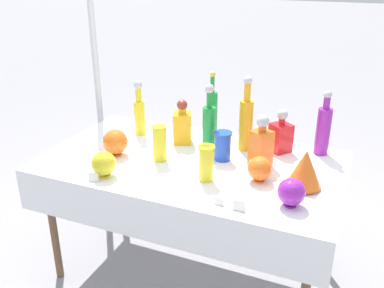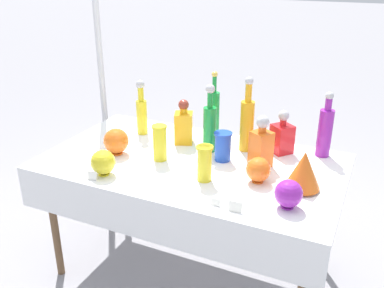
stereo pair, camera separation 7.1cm
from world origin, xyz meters
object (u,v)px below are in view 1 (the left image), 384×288
tall_bottle_2 (209,124)px  cardboard_box_behind_left (252,177)px  round_bowl_2 (104,164)px  square_decanter_0 (261,144)px  slender_vase_0 (160,142)px  slender_vase_2 (223,145)px  tall_bottle_4 (139,112)px  fluted_vase_0 (305,168)px  square_decanter_1 (281,135)px  cardboard_box_behind_right (209,170)px  tall_bottle_3 (246,121)px  canopy_pole (98,94)px  tall_bottle_1 (212,111)px  tall_bottle_0 (323,128)px  round_bowl_0 (115,142)px  round_bowl_3 (291,192)px  slender_vase_1 (206,162)px  round_bowl_1 (260,169)px  square_decanter_2 (182,125)px

tall_bottle_2 → cardboard_box_behind_left: (0.05, 0.87, -0.75)m
tall_bottle_2 → round_bowl_2: size_ratio=2.94×
square_decanter_0 → cardboard_box_behind_left: 1.21m
slender_vase_0 → slender_vase_2: (0.32, 0.14, -0.02)m
tall_bottle_4 → fluted_vase_0: (1.09, -0.31, -0.05)m
square_decanter_1 → cardboard_box_behind_right: bearing=134.7°
tall_bottle_2 → tall_bottle_3: 0.22m
square_decanter_0 → slender_vase_0: square_decanter_0 is taller
tall_bottle_3 → canopy_pole: 1.25m
tall_bottle_1 → slender_vase_2: size_ratio=2.53×
tall_bottle_0 → canopy_pole: bearing=173.7°
round_bowl_0 → cardboard_box_behind_left: 1.41m
round_bowl_2 → fluted_vase_0: bearing=16.1°
tall_bottle_4 → slender_vase_0: tall_bottle_4 is taller
tall_bottle_0 → square_decanter_0: size_ratio=1.30×
round_bowl_3 → tall_bottle_4: bearing=154.7°
tall_bottle_4 → cardboard_box_behind_left: size_ratio=0.67×
tall_bottle_0 → slender_vase_2: (-0.50, -0.30, -0.07)m
slender_vase_0 → slender_vase_1: slender_vase_0 is taller
canopy_pole → tall_bottle_3: bearing=-13.3°
tall_bottle_3 → slender_vase_2: bearing=-110.8°
cardboard_box_behind_left → round_bowl_0: bearing=-114.7°
tall_bottle_0 → tall_bottle_1: size_ratio=0.90×
tall_bottle_3 → cardboard_box_behind_right: tall_bottle_3 is taller
tall_bottle_2 → cardboard_box_behind_left: tall_bottle_2 is taller
tall_bottle_0 → square_decanter_1: tall_bottle_0 is taller
round_bowl_3 → slender_vase_1: bearing=169.5°
tall_bottle_3 → tall_bottle_4: size_ratio=1.25×
round_bowl_1 → slender_vase_1: bearing=-159.2°
tall_bottle_1 → round_bowl_0: 0.64m
slender_vase_2 → slender_vase_0: bearing=-155.9°
tall_bottle_1 → cardboard_box_behind_left: size_ratio=0.79×
tall_bottle_4 → cardboard_box_behind_left: (0.55, 0.80, -0.73)m
square_decanter_1 → cardboard_box_behind_right: square_decanter_1 is taller
tall_bottle_4 → cardboard_box_behind_left: 1.21m
tall_bottle_2 → slender_vase_1: (0.12, -0.35, -0.06)m
tall_bottle_2 → round_bowl_3: tall_bottle_2 is taller
round_bowl_1 → round_bowl_2: 0.80m
square_decanter_1 → canopy_pole: size_ratio=0.11×
slender_vase_2 → cardboard_box_behind_left: bearing=93.8°
round_bowl_0 → cardboard_box_behind_right: (0.15, 1.14, -0.68)m
round_bowl_1 → cardboard_box_behind_left: 1.34m
tall_bottle_1 → cardboard_box_behind_right: size_ratio=0.85×
fluted_vase_0 → tall_bottle_1: bearing=144.7°
tall_bottle_1 → round_bowl_0: bearing=-128.9°
square_decanter_0 → canopy_pole: size_ratio=0.13×
square_decanter_2 → slender_vase_1: bearing=-52.2°
tall_bottle_4 → slender_vase_0: bearing=-45.5°
square_decanter_0 → cardboard_box_behind_right: square_decanter_0 is taller
tall_bottle_2 → round_bowl_0: bearing=-150.3°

